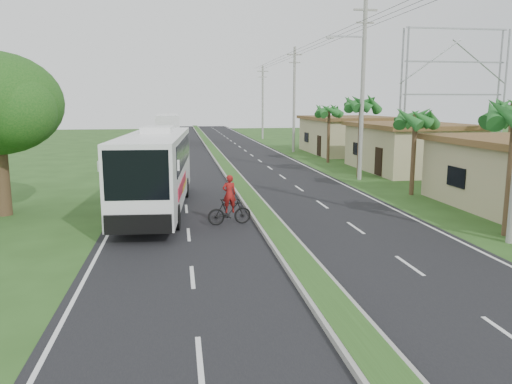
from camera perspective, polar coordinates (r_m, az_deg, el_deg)
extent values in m
plane|color=#27481A|center=(15.92, 5.57, -9.04)|extent=(180.00, 180.00, 0.00)
cube|color=black|center=(35.15, -2.55, 1.61)|extent=(14.00, 160.00, 0.02)
cube|color=gray|center=(35.14, -2.55, 1.75)|extent=(1.20, 160.00, 0.17)
cube|color=#27481A|center=(35.12, -2.55, 1.89)|extent=(0.95, 160.00, 0.02)
cube|color=silver|center=(35.06, -13.50, 1.30)|extent=(0.12, 160.00, 0.01)
cube|color=silver|center=(36.49, 7.97, 1.82)|extent=(0.12, 160.00, 0.01)
cube|color=tan|center=(40.82, 17.10, 4.72)|extent=(7.00, 10.00, 3.35)
cube|color=#533B1D|center=(40.70, 17.23, 7.29)|extent=(7.60, 10.60, 0.32)
cube|color=tan|center=(53.71, 10.58, 6.27)|extent=(8.00, 11.00, 3.50)
cube|color=#533B1D|center=(53.62, 10.64, 8.31)|extent=(8.60, 11.60, 0.32)
cylinder|color=#473321|center=(21.90, 27.05, 1.90)|extent=(0.26, 0.26, 5.00)
cylinder|color=#473321|center=(29.80, 17.54, 4.05)|extent=(0.26, 0.26, 4.60)
cylinder|color=#473321|center=(35.93, 11.76, 5.91)|extent=(0.26, 0.26, 5.40)
cylinder|color=#473321|center=(44.62, 8.29, 6.42)|extent=(0.26, 0.26, 4.80)
cylinder|color=#473321|center=(36.53, 26.96, 4.94)|extent=(0.26, 0.26, 5.20)
cylinder|color=#473321|center=(26.08, -27.10, 1.93)|extent=(0.70, 0.70, 4.00)
sphere|color=#134713|center=(24.57, -25.69, 8.41)|extent=(3.40, 3.40, 3.40)
cylinder|color=gray|center=(34.81, 12.08, 11.21)|extent=(0.28, 0.28, 12.00)
cube|color=gray|center=(35.31, 12.41, 19.67)|extent=(1.60, 0.12, 0.12)
cube|color=gray|center=(35.19, 12.35, 18.39)|extent=(1.20, 0.10, 0.10)
cube|color=gray|center=(34.66, 10.36, 17.08)|extent=(2.40, 0.10, 0.10)
cylinder|color=gray|center=(53.98, 4.38, 10.41)|extent=(0.28, 0.28, 11.00)
cube|color=gray|center=(54.20, 4.45, 15.39)|extent=(1.60, 0.12, 0.12)
cube|color=gray|center=(54.14, 4.44, 14.54)|extent=(1.20, 0.10, 0.10)
cylinder|color=gray|center=(73.59, 0.77, 10.17)|extent=(0.28, 0.28, 10.50)
cube|color=gray|center=(73.73, 0.77, 13.63)|extent=(1.60, 0.12, 0.12)
cube|color=gray|center=(73.68, 0.77, 13.01)|extent=(1.20, 0.10, 0.10)
cylinder|color=gray|center=(48.73, 16.71, 10.64)|extent=(0.18, 0.18, 12.00)
cylinder|color=gray|center=(53.77, 26.52, 9.93)|extent=(0.18, 0.18, 12.00)
cylinder|color=gray|center=(49.63, 16.20, 10.65)|extent=(0.18, 0.18, 12.00)
cylinder|color=gray|center=(54.59, 25.91, 9.96)|extent=(0.18, 0.18, 12.00)
cube|color=gray|center=(51.50, 21.57, 10.32)|extent=(10.00, 0.14, 0.14)
cube|color=gray|center=(51.63, 21.80, 13.64)|extent=(10.00, 0.14, 0.14)
cube|color=gray|center=(51.94, 22.02, 16.94)|extent=(10.00, 0.14, 0.14)
cube|color=white|center=(24.72, -11.33, 2.73)|extent=(3.49, 12.69, 3.29)
cube|color=black|center=(25.26, -11.23, 4.54)|extent=(3.36, 10.19, 1.32)
cube|color=black|center=(18.55, -13.50, 1.88)|extent=(2.35, 0.31, 1.84)
cube|color=#B70F2A|center=(23.58, -11.61, 0.76)|extent=(3.04, 5.61, 0.57)
cube|color=gold|center=(25.16, -11.18, 0.74)|extent=(2.88, 3.31, 0.26)
cube|color=white|center=(25.81, -11.16, 7.04)|extent=(1.64, 2.60, 0.29)
cylinder|color=black|center=(21.30, -15.52, -2.92)|extent=(0.41, 1.11, 1.09)
cylinder|color=black|center=(20.99, -9.17, -2.86)|extent=(0.41, 1.11, 1.09)
cylinder|color=black|center=(28.38, -12.84, 0.40)|extent=(0.41, 1.11, 1.09)
cylinder|color=black|center=(28.15, -8.08, 0.48)|extent=(0.41, 1.11, 1.09)
cube|color=white|center=(66.02, -10.07, 7.15)|extent=(3.02, 12.86, 3.57)
cube|color=black|center=(66.54, -10.10, 8.10)|extent=(3.01, 9.52, 1.21)
cube|color=#CE6214|center=(64.95, -10.05, 6.51)|extent=(2.95, 6.18, 0.39)
cylinder|color=black|center=(60.84, -11.18, 5.54)|extent=(0.35, 1.08, 1.07)
cylinder|color=black|center=(60.84, -8.86, 5.61)|extent=(0.35, 1.08, 1.07)
cylinder|color=black|center=(70.84, -11.03, 6.17)|extent=(0.35, 1.08, 1.07)
cylinder|color=black|center=(70.84, -9.04, 6.23)|extent=(0.35, 1.08, 1.07)
imported|color=black|center=(21.60, -3.05, -2.29)|extent=(1.96, 0.77, 1.15)
imported|color=maroon|center=(21.44, -3.07, -0.21)|extent=(0.64, 0.46, 1.64)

